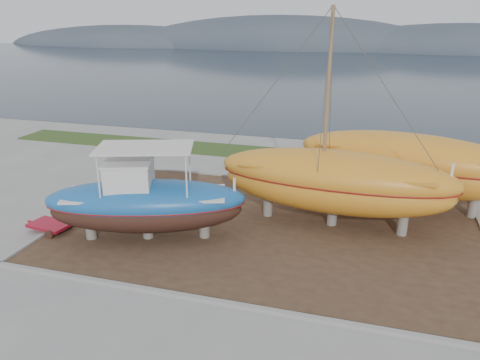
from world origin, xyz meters
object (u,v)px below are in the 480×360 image
(blue_caique, at_px, (145,193))
(red_trailer, at_px, (50,227))
(white_dinghy, at_px, (136,193))
(orange_bare_hull, at_px, (407,171))
(orange_sailboat, at_px, (339,123))

(blue_caique, distance_m, red_trailer, 4.86)
(white_dinghy, bearing_deg, orange_bare_hull, 35.40)
(blue_caique, xyz_separation_m, orange_sailboat, (7.32, 3.50, 2.65))
(orange_bare_hull, bearing_deg, blue_caique, -135.85)
(red_trailer, bearing_deg, blue_caique, 15.71)
(orange_sailboat, relative_size, orange_bare_hull, 0.97)
(blue_caique, bearing_deg, red_trailer, 169.15)
(white_dinghy, distance_m, orange_sailboat, 10.40)
(orange_bare_hull, bearing_deg, red_trailer, -142.57)
(blue_caique, xyz_separation_m, orange_bare_hull, (10.47, 6.79, -0.23))
(orange_sailboat, height_order, orange_bare_hull, orange_sailboat)
(orange_sailboat, bearing_deg, orange_bare_hull, 49.83)
(orange_bare_hull, bearing_deg, orange_sailboat, -122.55)
(white_dinghy, relative_size, red_trailer, 1.51)
(blue_caique, relative_size, red_trailer, 3.12)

